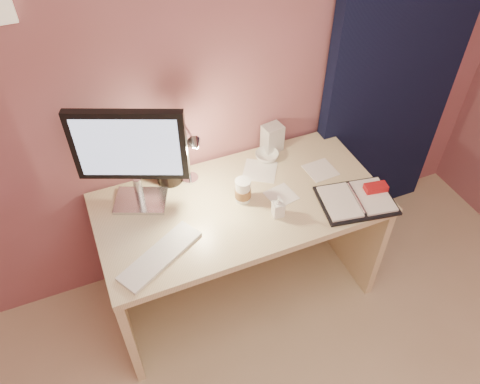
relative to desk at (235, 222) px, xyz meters
name	(u,v)px	position (x,y,z in m)	size (l,w,h in m)	color
room	(384,60)	(0.95, 0.24, 0.63)	(3.50, 3.50, 3.50)	#C6B28E
desk	(235,222)	(0.00, 0.00, 0.00)	(1.40, 0.70, 0.73)	beige
monitor	(131,151)	(-0.45, 0.11, 0.55)	(0.48, 0.26, 0.54)	silver
keyboard	(160,256)	(-0.45, -0.25, 0.23)	(0.41, 0.12, 0.02)	silver
planner	(358,199)	(0.53, -0.29, 0.24)	(0.40, 0.32, 0.06)	black
paper_a	(281,195)	(0.20, -0.11, 0.23)	(0.13, 0.13, 0.00)	white
paper_b	(321,170)	(0.48, -0.02, 0.23)	(0.15, 0.15, 0.00)	white
paper_c	(260,171)	(0.18, 0.10, 0.23)	(0.17, 0.17, 0.00)	white
coffee_cup	(243,191)	(0.02, -0.07, 0.29)	(0.08, 0.08, 0.13)	white
bowl	(267,156)	(0.25, 0.17, 0.25)	(0.13, 0.13, 0.04)	silver
lotion_bottle	(278,206)	(0.13, -0.22, 0.28)	(0.05, 0.05, 0.12)	white
dark_jar	(168,166)	(-0.27, 0.21, 0.32)	(0.13, 0.13, 0.18)	black
product_box	(272,138)	(0.32, 0.23, 0.30)	(0.10, 0.08, 0.15)	silver
desk_lamp	(193,156)	(-0.18, 0.08, 0.46)	(0.09, 0.22, 0.37)	silver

